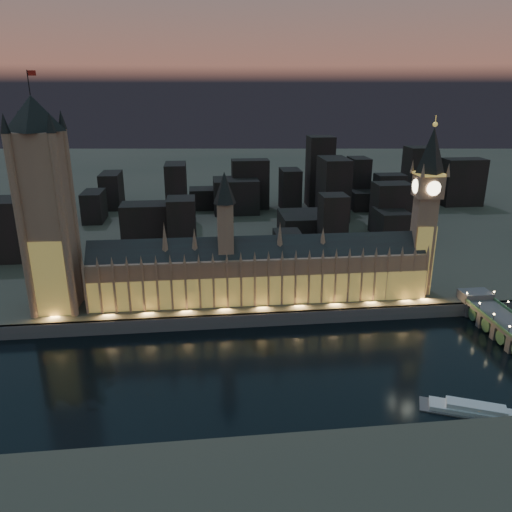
{
  "coord_description": "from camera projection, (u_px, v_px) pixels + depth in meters",
  "views": [
    {
      "loc": [
        -25.61,
        -215.79,
        132.79
      ],
      "look_at": [
        5.0,
        55.0,
        38.0
      ],
      "focal_mm": 35.0,
      "sensor_mm": 36.0,
      "label": 1
    }
  ],
  "objects": [
    {
      "name": "ground_plane",
      "position": [
        258.0,
        364.0,
        248.87
      ],
      "size": [
        2000.0,
        2000.0,
        0.0
      ],
      "primitive_type": "plane",
      "color": "black",
      "rests_on": "ground"
    },
    {
      "name": "north_bank",
      "position": [
        217.0,
        175.0,
        735.58
      ],
      "size": [
        2000.0,
        960.0,
        8.0
      ],
      "primitive_type": "cube",
      "color": "#3B4035",
      "rests_on": "ground"
    },
    {
      "name": "embankment_wall",
      "position": [
        250.0,
        320.0,
        286.03
      ],
      "size": [
        2000.0,
        2.5,
        8.0
      ],
      "primitive_type": "cube",
      "color": "#535757",
      "rests_on": "ground"
    },
    {
      "name": "palace_of_westminster",
      "position": [
        258.0,
        271.0,
        298.9
      ],
      "size": [
        202.0,
        22.12,
        78.0
      ],
      "color": "#996E5D",
      "rests_on": "north_bank"
    },
    {
      "name": "victoria_tower",
      "position": [
        45.0,
        199.0,
        271.27
      ],
      "size": [
        31.68,
        31.68,
        130.99
      ],
      "color": "#996E5D",
      "rests_on": "north_bank"
    },
    {
      "name": "elizabeth_tower",
      "position": [
        427.0,
        198.0,
        296.11
      ],
      "size": [
        18.0,
        18.0,
        107.6
      ],
      "color": "#996E5D",
      "rests_on": "north_bank"
    },
    {
      "name": "river_boat",
      "position": [
        475.0,
        410.0,
        211.28
      ],
      "size": [
        45.64,
        27.41,
        4.5
      ],
      "color": "#535757",
      "rests_on": "ground"
    },
    {
      "name": "city_backdrop",
      "position": [
        267.0,
        196.0,
        473.47
      ],
      "size": [
        490.96,
        215.63,
        82.12
      ],
      "color": "black",
      "rests_on": "north_bank"
    }
  ]
}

